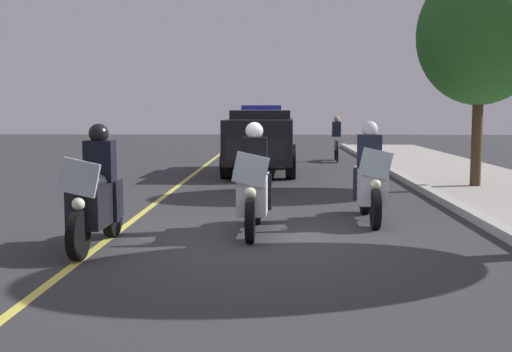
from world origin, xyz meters
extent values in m
plane|color=#333335|center=(0.00, 0.00, 0.00)|extent=(80.00, 80.00, 0.00)
cube|color=#E0D14C|center=(0.00, -2.18, 0.00)|extent=(48.00, 0.12, 0.01)
cylinder|color=black|center=(1.22, -2.20, 0.32)|extent=(0.64, 0.14, 0.64)
cylinder|color=black|center=(-0.28, -2.16, 0.32)|extent=(0.64, 0.16, 0.64)
cube|color=black|center=(0.49, -2.18, 0.62)|extent=(1.21, 0.47, 0.56)
ellipsoid|color=black|center=(0.54, -2.18, 0.92)|extent=(0.57, 0.33, 0.24)
cube|color=silver|center=(1.12, -2.20, 1.05)|extent=(0.07, 0.56, 0.53)
sphere|color=#F9F4CC|center=(1.18, -2.20, 0.72)|extent=(0.17, 0.17, 0.17)
sphere|color=red|center=(0.98, -2.35, 0.98)|extent=(0.09, 0.09, 0.09)
sphere|color=#1933F2|center=(0.99, -2.03, 0.98)|extent=(0.09, 0.09, 0.09)
cube|color=black|center=(0.26, -2.17, 1.18)|extent=(0.29, 0.41, 0.60)
cube|color=black|center=(0.32, -1.98, 0.62)|extent=(0.18, 0.14, 0.56)
cube|color=black|center=(0.31, -2.38, 0.62)|extent=(0.18, 0.14, 0.56)
sphere|color=black|center=(0.28, -2.18, 1.58)|extent=(0.28, 0.28, 0.28)
cylinder|color=black|center=(0.07, -0.06, 0.32)|extent=(0.64, 0.14, 0.64)
cylinder|color=black|center=(-1.43, -0.02, 0.32)|extent=(0.64, 0.16, 0.64)
cube|color=white|center=(-0.66, -0.04, 0.62)|extent=(1.21, 0.47, 0.56)
ellipsoid|color=white|center=(-0.61, -0.04, 0.92)|extent=(0.57, 0.33, 0.24)
cube|color=silver|center=(-0.03, -0.06, 1.05)|extent=(0.07, 0.56, 0.53)
sphere|color=#F9F4CC|center=(0.03, -0.06, 0.72)|extent=(0.17, 0.17, 0.17)
sphere|color=red|center=(-0.16, -0.22, 0.98)|extent=(0.09, 0.09, 0.09)
sphere|color=#1933F2|center=(-0.15, 0.10, 0.98)|extent=(0.09, 0.09, 0.09)
cube|color=black|center=(-0.89, -0.04, 1.18)|extent=(0.29, 0.41, 0.60)
cube|color=black|center=(-0.82, 0.16, 0.62)|extent=(0.18, 0.14, 0.56)
cube|color=black|center=(-0.83, -0.24, 0.62)|extent=(0.18, 0.14, 0.56)
sphere|color=silver|center=(-0.87, -0.04, 1.58)|extent=(0.28, 0.28, 0.28)
cylinder|color=black|center=(-1.02, 1.90, 0.32)|extent=(0.64, 0.14, 0.64)
cylinder|color=black|center=(-2.52, 1.94, 0.32)|extent=(0.64, 0.16, 0.64)
cube|color=white|center=(-1.75, 1.92, 0.62)|extent=(1.21, 0.47, 0.56)
ellipsoid|color=white|center=(-1.70, 1.92, 0.92)|extent=(0.57, 0.33, 0.24)
cube|color=silver|center=(-1.12, 1.91, 1.05)|extent=(0.07, 0.56, 0.53)
sphere|color=#F9F4CC|center=(-1.06, 1.91, 0.72)|extent=(0.17, 0.17, 0.17)
sphere|color=red|center=(-1.25, 1.75, 0.98)|extent=(0.09, 0.09, 0.09)
sphere|color=#1933F2|center=(-1.25, 2.07, 0.98)|extent=(0.09, 0.09, 0.09)
cube|color=black|center=(-1.98, 1.93, 1.18)|extent=(0.29, 0.41, 0.60)
cube|color=black|center=(-1.92, 2.13, 0.62)|extent=(0.18, 0.14, 0.56)
cube|color=black|center=(-1.93, 1.73, 0.62)|extent=(0.18, 0.14, 0.56)
sphere|color=silver|center=(-1.96, 1.93, 1.58)|extent=(0.28, 0.28, 0.28)
cube|color=black|center=(-9.87, -0.17, 1.02)|extent=(4.95, 2.02, 1.24)
cube|color=black|center=(-10.16, -0.16, 1.72)|extent=(2.44, 1.81, 0.36)
cube|color=#2633D8|center=(-9.97, -0.17, 1.98)|extent=(0.31, 1.21, 0.14)
cube|color=black|center=(-7.47, -0.23, 0.88)|extent=(0.16, 1.62, 0.56)
cylinder|color=black|center=(-8.29, 0.69, 0.40)|extent=(0.81, 0.30, 0.80)
cylinder|color=black|center=(-8.34, -1.11, 0.40)|extent=(0.81, 0.30, 0.80)
cylinder|color=black|center=(-11.39, 0.77, 0.40)|extent=(0.81, 0.30, 0.80)
cylinder|color=black|center=(-11.44, -1.03, 0.40)|extent=(0.81, 0.30, 0.80)
cylinder|color=black|center=(-13.83, 2.50, 0.33)|extent=(0.66, 0.06, 0.66)
cylinder|color=black|center=(-14.93, 2.53, 0.33)|extent=(0.66, 0.06, 0.66)
cube|color=black|center=(-14.38, 2.52, 0.60)|extent=(1.00, 0.08, 0.36)
cube|color=black|center=(-14.43, 2.52, 1.20)|extent=(0.25, 0.33, 0.56)
sphere|color=tan|center=(-14.40, 2.52, 1.58)|extent=(0.22, 0.22, 0.22)
cylinder|color=#42301E|center=(-6.12, 5.08, 1.29)|extent=(0.25, 0.25, 2.38)
ellipsoid|color=#286023|center=(-6.12, 5.08, 3.67)|extent=(2.96, 2.96, 3.29)
camera|label=1|loc=(8.92, 0.33, 1.90)|focal=43.73mm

